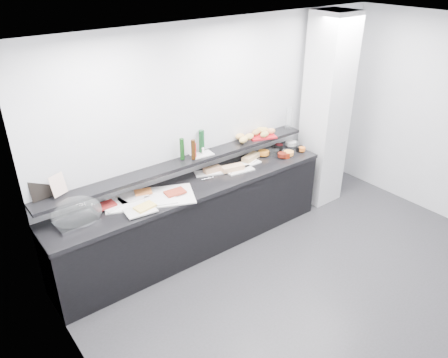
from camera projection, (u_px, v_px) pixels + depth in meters
ground at (338, 297)px, 4.76m from camera, size 5.00×5.00×0.00m
back_wall at (226, 129)px, 5.54m from camera, size 5.00×0.02×2.70m
ceiling at (378, 42)px, 3.50m from camera, size 5.00×5.00×0.00m
column at (326, 112)px, 6.10m from camera, size 0.50×0.50×2.70m
buffet_cabinet at (196, 219)px, 5.38m from camera, size 3.60×0.60×0.85m
counter_top at (194, 187)px, 5.17m from camera, size 3.62×0.62×0.05m
wall_shelf at (186, 162)px, 5.17m from camera, size 3.60×0.25×0.04m
cloche_base at (77, 222)px, 4.41m from camera, size 0.42×0.30×0.04m
cloche_dome at (77, 213)px, 4.37m from camera, size 0.56×0.43×0.34m
linen_runner at (150, 198)px, 4.86m from camera, size 1.08×0.81×0.01m
platter_meat_a at (114, 205)px, 4.70m from camera, size 0.30×0.23×0.01m
food_meat_a at (105, 206)px, 4.66m from camera, size 0.23×0.16×0.02m
platter_salmon at (133, 197)px, 4.86m from camera, size 0.35×0.24×0.01m
food_salmon at (143, 192)px, 4.92m from camera, size 0.22×0.17×0.02m
platter_cheese at (140, 211)px, 4.60m from camera, size 0.34×0.25×0.01m
food_cheese at (145, 207)px, 4.63m from camera, size 0.24×0.17×0.02m
platter_meat_b at (161, 200)px, 4.80m from camera, size 0.40×0.33×0.01m
food_meat_b at (175, 192)px, 4.91m from camera, size 0.24×0.16×0.02m
sandwich_plate_left at (210, 173)px, 5.42m from camera, size 0.40×0.28×0.01m
sandwich_food_left at (212, 169)px, 5.42m from camera, size 0.23×0.11×0.06m
tongs_left at (208, 178)px, 5.26m from camera, size 0.16×0.04×0.01m
sandwich_plate_mid at (240, 170)px, 5.48m from camera, size 0.37×0.20×0.01m
sandwich_food_mid at (233, 168)px, 5.46m from camera, size 0.30×0.17×0.06m
tongs_mid at (232, 173)px, 5.40m from camera, size 0.14×0.10×0.01m
sandwich_plate_right at (247, 164)px, 5.64m from camera, size 0.38×0.17×0.01m
sandwich_food_right at (251, 157)px, 5.74m from camera, size 0.30×0.18×0.06m
tongs_right at (256, 160)px, 5.71m from camera, size 0.15×0.06×0.01m
bowl_glass_fruit at (273, 152)px, 5.92m from camera, size 0.23×0.23×0.07m
fill_glass_fruit at (264, 153)px, 5.86m from camera, size 0.15×0.15×0.05m
bowl_black_jam at (277, 149)px, 6.00m from camera, size 0.21×0.21×0.07m
fill_black_jam at (279, 146)px, 6.06m from camera, size 0.12×0.12×0.05m
bowl_glass_cream at (293, 145)px, 6.12m from camera, size 0.23×0.23×0.07m
fill_glass_cream at (291, 143)px, 6.15m from camera, size 0.17×0.17×0.05m
bowl_red_jam at (286, 155)px, 5.82m from camera, size 0.14×0.14×0.07m
fill_red_jam at (282, 155)px, 5.80m from camera, size 0.14×0.14×0.05m
bowl_glass_salmon at (288, 153)px, 5.86m from camera, size 0.18×0.18×0.07m
fill_glass_salmon at (289, 153)px, 5.85m from camera, size 0.16×0.16×0.05m
bowl_black_fruit at (300, 149)px, 6.00m from camera, size 0.13×0.13×0.07m
fill_black_fruit at (302, 149)px, 5.97m from camera, size 0.10×0.10×0.05m
framed_print at (41, 187)px, 4.32m from camera, size 0.24×0.09×0.26m
print_art at (58, 185)px, 4.35m from camera, size 0.18×0.11×0.22m
condiment_tray at (202, 154)px, 5.30m from camera, size 0.28×0.19×0.01m
bottle_green_a at (182, 149)px, 5.11m from camera, size 0.07×0.07×0.26m
bottle_brown at (193, 150)px, 5.12m from camera, size 0.06×0.06×0.24m
bottle_green_b at (202, 141)px, 5.30m from camera, size 0.07×0.07×0.28m
bottle_hot at (195, 150)px, 5.19m from camera, size 0.04×0.04×0.18m
shaker_salt at (203, 150)px, 5.32m from camera, size 0.03×0.03×0.07m
shaker_pepper at (203, 151)px, 5.29m from camera, size 0.04×0.04×0.07m
bread_tray at (262, 136)px, 5.82m from camera, size 0.41×0.35×0.02m
bread_roll_nw at (240, 136)px, 5.67m from camera, size 0.14×0.10×0.08m
bread_roll_n at (256, 132)px, 5.80m from camera, size 0.15×0.12×0.08m
bread_roll_ne at (261, 130)px, 5.87m from camera, size 0.17×0.13×0.08m
bread_roll_sw at (243, 140)px, 5.58m from camera, size 0.18×0.15×0.08m
bread_roll_s at (264, 134)px, 5.74m from camera, size 0.14×0.10×0.08m
bread_roll_se at (271, 131)px, 5.84m from camera, size 0.15×0.12×0.08m
bread_roll_midw at (249, 137)px, 5.67m from camera, size 0.16×0.11×0.08m
bread_roll_mide at (264, 130)px, 5.86m from camera, size 0.16×0.12×0.08m
carafe at (289, 118)px, 6.02m from camera, size 0.12×0.12×0.30m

